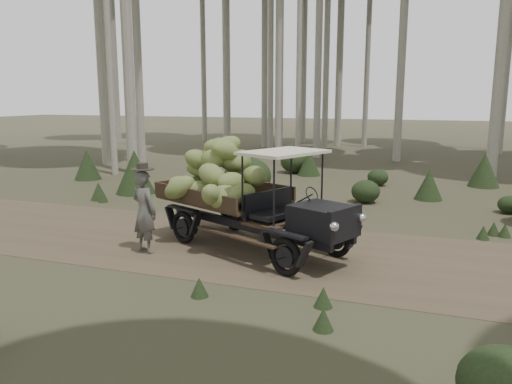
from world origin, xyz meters
TOP-DOWN VIEW (x-y plane):
  - ground at (0.00, 0.00)m, footprint 120.00×120.00m
  - dirt_track at (0.00, 0.00)m, footprint 70.00×4.00m
  - banana_truck at (-0.94, 0.05)m, footprint 4.46×3.03m
  - farmer at (-2.36, -0.92)m, footprint 0.67×0.55m
  - undergrowth at (1.68, -0.26)m, footprint 22.01×24.23m

SIDE VIEW (x-z plane):
  - ground at x=0.00m, z-range 0.00..0.00m
  - dirt_track at x=0.00m, z-range 0.00..0.01m
  - undergrowth at x=1.68m, z-range -0.15..1.21m
  - farmer at x=-2.36m, z-range -0.05..1.67m
  - banana_truck at x=-0.94m, z-range 0.17..2.41m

